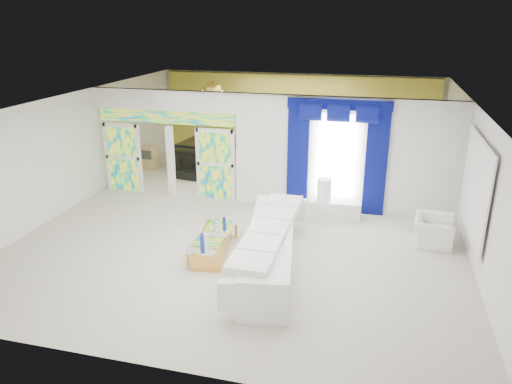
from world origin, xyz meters
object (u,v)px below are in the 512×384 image
(white_sofa, at_px, (271,249))
(coffee_table, at_px, (213,244))
(armchair, at_px, (433,230))
(grand_piano, at_px, (204,153))
(console_table, at_px, (335,209))

(white_sofa, distance_m, coffee_table, 1.40)
(coffee_table, bearing_deg, armchair, 19.76)
(grand_piano, bearing_deg, coffee_table, -60.86)
(coffee_table, relative_size, console_table, 1.38)
(white_sofa, xyz_separation_m, armchair, (3.33, 1.98, -0.08))
(console_table, distance_m, grand_piano, 6.05)
(armchair, bearing_deg, console_table, 72.65)
(white_sofa, relative_size, coffee_table, 2.33)
(coffee_table, xyz_separation_m, console_table, (2.37, 2.68, 0.02))
(white_sofa, relative_size, console_table, 3.22)
(console_table, relative_size, grand_piano, 0.75)
(white_sofa, height_order, armchair, white_sofa)
(armchair, bearing_deg, coffee_table, 115.90)
(white_sofa, bearing_deg, armchair, 21.63)
(white_sofa, xyz_separation_m, console_table, (1.02, 2.98, -0.18))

